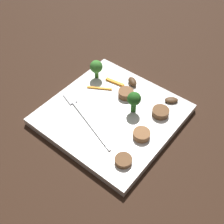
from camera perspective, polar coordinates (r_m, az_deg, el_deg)
ground_plane at (r=0.61m, az=-0.00°, el=-1.08°), size 1.40×1.40×0.00m
plate at (r=0.60m, az=-0.00°, el=-0.54°), size 0.26×0.26×0.02m
fork at (r=0.59m, az=-5.80°, el=-0.61°), size 0.17×0.07×0.00m
broccoli_floret_0 at (r=0.57m, az=4.45°, el=2.48°), size 0.03×0.03×0.05m
broccoli_floret_1 at (r=0.65m, az=-3.18°, el=8.99°), size 0.03×0.03×0.05m
sausage_slice_0 at (r=0.62m, az=2.80°, el=3.74°), size 0.04×0.04×0.01m
sausage_slice_1 at (r=0.51m, az=2.30°, el=-9.69°), size 0.04×0.04×0.01m
sausage_slice_2 at (r=0.55m, az=5.95°, el=-4.51°), size 0.03×0.03×0.01m
sausage_slice_3 at (r=0.59m, az=9.71°, el=-0.04°), size 0.05×0.05×0.01m
mushroom_0 at (r=0.65m, az=4.11°, el=6.10°), size 0.03×0.03×0.01m
mushroom_1 at (r=0.62m, az=11.83°, el=2.35°), size 0.03×0.03×0.01m
pepper_strip_0 at (r=0.64m, az=-2.52°, el=4.79°), size 0.05×0.03×0.00m
pepper_strip_1 at (r=0.66m, az=0.59°, el=6.01°), size 0.05×0.01×0.00m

